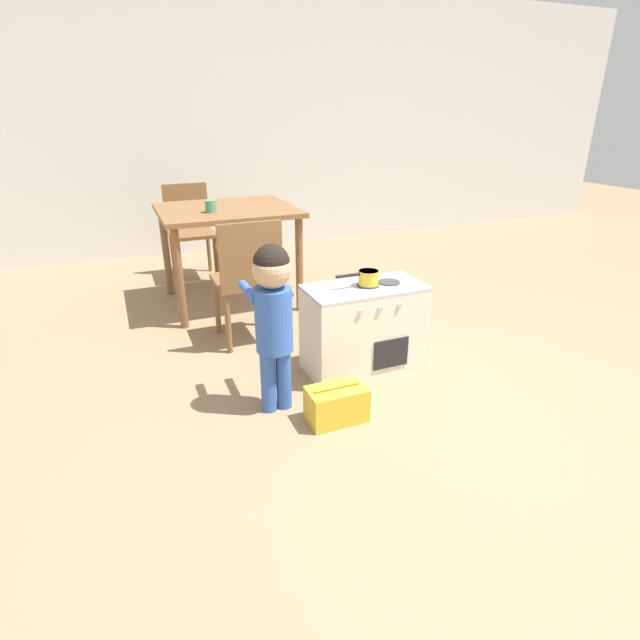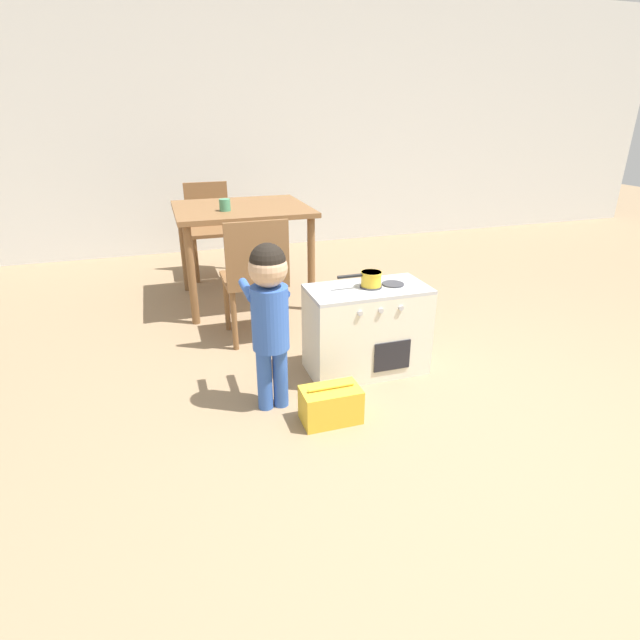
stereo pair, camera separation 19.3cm
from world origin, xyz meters
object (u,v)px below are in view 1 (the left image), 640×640
Objects in this scene: toy_pot at (368,277)px; toy_basket at (337,404)px; dining_chair_near at (248,278)px; play_kitchen at (364,328)px; dining_table at (227,221)px; child_figure at (273,306)px; dining_chair_far at (190,228)px; cup_on_table at (211,206)px.

toy_pot is 0.75m from toy_basket.
play_kitchen is at bearing -49.31° from dining_chair_near.
toy_basket is 1.91m from dining_table.
play_kitchen is 0.71m from child_figure.
toy_pot is at bearing 2.36° from play_kitchen.
dining_chair_far is (-0.62, 2.18, 0.19)m from play_kitchen.
toy_pot is at bearing -48.66° from dining_chair_near.
child_figure is 1.06× the size of dining_chair_far.
play_kitchen is 0.31m from toy_pot.
dining_chair_near is at bearing -94.76° from dining_table.
play_kitchen is 0.82× the size of dining_chair_near.
toy_basket is at bearing -42.34° from child_figure.
toy_pot is at bearing 19.25° from child_figure.
dining_chair_near is (-0.52, 0.60, 0.19)m from play_kitchen.
child_figure is at bearing -160.45° from play_kitchen.
child_figure is 0.57m from toy_basket.
play_kitchen is 7.96× the size of cup_on_table.
child_figure is 10.21× the size of cup_on_table.
dining_chair_near is 9.68× the size of cup_on_table.
dining_chair_far is at bearing 93.73° from dining_chair_near.
dining_chair_near is (-0.15, 1.04, 0.35)m from toy_basket.
toy_basket is at bearing -87.31° from dining_table.
dining_chair_far reaches higher than dining_table.
child_figure reaches higher than dining_table.
dining_chair_far is (-0.63, 2.18, -0.12)m from toy_pot.
toy_basket is (-0.37, -0.43, -0.17)m from play_kitchen.
cup_on_table is at bearing 115.22° from play_kitchen.
toy_basket is (0.24, -0.22, -0.47)m from child_figure.
cup_on_table reaches higher than dining_chair_near.
dining_table is 0.83m from dining_chair_far.
child_figure is at bearing 137.66° from toy_basket.
play_kitchen is 0.59m from toy_basket.
cup_on_table is (0.01, 1.47, 0.23)m from child_figure.
dining_table is 1.21× the size of dining_chair_near.
toy_basket is 0.35× the size of dining_chair_near.
toy_basket is 3.40× the size of cup_on_table.
dining_chair_near reaches higher than toy_basket.
dining_table is 1.21× the size of dining_chair_far.
toy_basket is at bearing 95.56° from dining_chair_far.
toy_basket is (-0.38, -0.43, -0.48)m from toy_pot.
cup_on_table is (-0.22, 1.69, 0.70)m from toy_basket.
child_figure is 2.40m from dining_chair_far.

